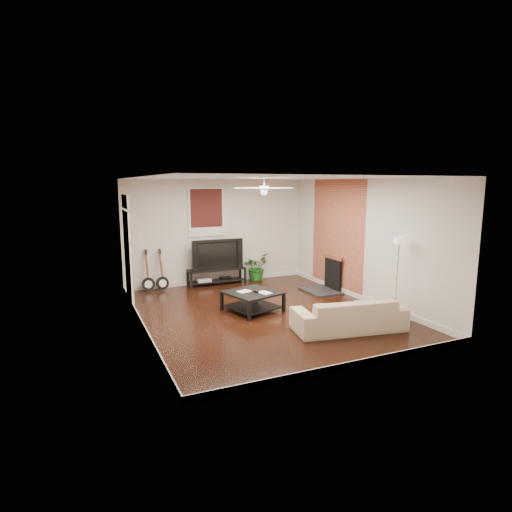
{
  "coord_description": "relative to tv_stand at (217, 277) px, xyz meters",
  "views": [
    {
      "loc": [
        -3.58,
        -7.68,
        2.68
      ],
      "look_at": [
        0.0,
        0.4,
        1.15
      ],
      "focal_mm": 29.26,
      "sensor_mm": 36.0,
      "label": 1
    }
  ],
  "objects": [
    {
      "name": "room",
      "position": [
        0.1,
        -2.78,
        1.18
      ],
      "size": [
        5.01,
        6.01,
        2.81
      ],
      "color": "black",
      "rests_on": "ground"
    },
    {
      "name": "brick_accent",
      "position": [
        2.59,
        -1.78,
        1.18
      ],
      "size": [
        0.02,
        2.2,
        2.8
      ],
      "primitive_type": "cube",
      "color": "#B35B39",
      "rests_on": "floor"
    },
    {
      "name": "fireplace",
      "position": [
        2.3,
        -1.78,
        0.24
      ],
      "size": [
        0.8,
        1.1,
        0.92
      ],
      "primitive_type": "cube",
      "color": "black",
      "rests_on": "floor"
    },
    {
      "name": "window_back",
      "position": [
        -0.2,
        0.19,
        1.73
      ],
      "size": [
        1.0,
        0.06,
        1.3
      ],
      "primitive_type": "cube",
      "color": "#3B1310",
      "rests_on": "wall_back"
    },
    {
      "name": "door_left",
      "position": [
        -2.36,
        -0.88,
        1.03
      ],
      "size": [
        0.08,
        1.0,
        2.5
      ],
      "primitive_type": "cube",
      "color": "white",
      "rests_on": "wall_left"
    },
    {
      "name": "tv_stand",
      "position": [
        0.0,
        0.0,
        0.0
      ],
      "size": [
        1.56,
        0.42,
        0.44
      ],
      "primitive_type": "cube",
      "color": "black",
      "rests_on": "floor"
    },
    {
      "name": "tv",
      "position": [
        0.0,
        0.02,
        0.62
      ],
      "size": [
        1.4,
        0.18,
        0.81
      ],
      "primitive_type": "imported",
      "color": "black",
      "rests_on": "tv_stand"
    },
    {
      "name": "coffee_table",
      "position": [
        -0.06,
        -2.58,
        -0.01
      ],
      "size": [
        1.24,
        1.24,
        0.42
      ],
      "primitive_type": "cube",
      "rotation": [
        0.0,
        0.0,
        0.28
      ],
      "color": "black",
      "rests_on": "floor"
    },
    {
      "name": "sofa",
      "position": [
        1.1,
        -4.37,
        0.08
      ],
      "size": [
        2.17,
        1.14,
        0.6
      ],
      "primitive_type": "imported",
      "rotation": [
        0.0,
        0.0,
        2.97
      ],
      "color": "#BFA78F",
      "rests_on": "floor"
    },
    {
      "name": "floor_lamp",
      "position": [
        2.3,
        -4.27,
        0.62
      ],
      "size": [
        0.32,
        0.32,
        1.68
      ],
      "primitive_type": null,
      "rotation": [
        0.0,
        0.0,
        -0.17
      ],
      "color": "silver",
      "rests_on": "floor"
    },
    {
      "name": "potted_plant",
      "position": [
        1.18,
        0.04,
        0.17
      ],
      "size": [
        0.92,
        0.9,
        0.77
      ],
      "primitive_type": "imported",
      "rotation": [
        0.0,
        0.0,
        0.67
      ],
      "color": "#1B601B",
      "rests_on": "floor"
    },
    {
      "name": "guitar_left",
      "position": [
        -1.82,
        -0.03,
        0.32
      ],
      "size": [
        0.35,
        0.26,
        1.07
      ],
      "primitive_type": null,
      "rotation": [
        0.0,
        0.0,
        0.08
      ],
      "color": "black",
      "rests_on": "floor"
    },
    {
      "name": "guitar_right",
      "position": [
        -1.47,
        -0.06,
        0.32
      ],
      "size": [
        0.37,
        0.29,
        1.07
      ],
      "primitive_type": null,
      "rotation": [
        0.0,
        0.0,
        0.18
      ],
      "color": "black",
      "rests_on": "floor"
    },
    {
      "name": "ceiling_fan",
      "position": [
        0.1,
        -2.78,
        2.38
      ],
      "size": [
        1.24,
        1.24,
        0.32
      ],
      "primitive_type": null,
      "color": "white",
      "rests_on": "ceiling"
    }
  ]
}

